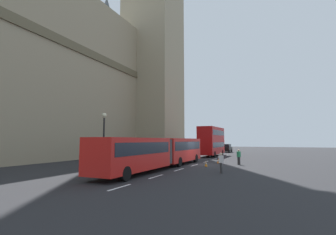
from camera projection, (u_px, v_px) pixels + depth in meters
ground_plane at (198, 164)px, 27.58m from camera, size 160.00×160.00×0.00m
lane_centre_marking at (201, 163)px, 28.64m from camera, size 34.40×0.16×0.01m
articulated_bus at (160, 150)px, 23.44m from camera, size 18.36×2.54×2.90m
double_decker_bus at (212, 140)px, 41.75m from camera, size 9.22×2.54×4.90m
sedan_lead at (227, 148)px, 54.64m from camera, size 4.40×1.86×1.85m
traffic_cone_west at (206, 164)px, 25.03m from camera, size 0.36×0.36×0.58m
traffic_cone_middle at (218, 161)px, 28.60m from camera, size 0.36×0.36×0.58m
street_lamp at (104, 136)px, 22.87m from camera, size 0.44×0.44×5.27m
pedestrian_near_cones at (221, 162)px, 20.05m from camera, size 0.35×0.45×1.69m
pedestrian_by_kerb at (239, 156)px, 27.03m from camera, size 0.47×0.41×1.69m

